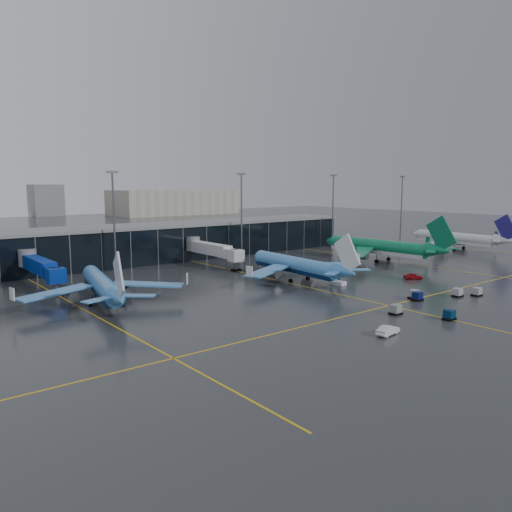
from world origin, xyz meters
TOP-DOWN VIEW (x-y plane):
  - ground at (0.00, 0.00)m, footprint 600.00×600.00m
  - terminal_pier at (0.00, 62.00)m, footprint 142.00×17.00m
  - jet_bridges at (-35.00, 42.99)m, footprint 94.00×27.50m
  - flood_masts at (5.00, 50.00)m, footprint 203.00×0.50m
  - distant_hangars at (49.94, 270.08)m, footprint 260.00×71.00m
  - taxi_lines at (10.00, 10.61)m, footprint 220.00×120.00m
  - airliner_arkefly at (-30.46, 20.03)m, footprint 38.69×42.10m
  - airliner_klm_near at (13.40, 14.12)m, footprint 36.00×40.24m
  - airliner_aer_lingus at (52.17, 20.61)m, footprint 40.23×45.29m
  - airliner_ba at (94.80, 20.84)m, footprint 38.08×42.50m
  - baggage_carts at (18.20, -19.52)m, footprint 27.01×14.28m
  - mobile_airstair at (17.17, 3.98)m, footprint 2.76×3.56m
  - service_van_red at (35.68, -2.83)m, footprint 4.61×3.94m
  - service_van_white at (-5.04, -25.99)m, footprint 4.64×2.08m

SIDE VIEW (x-z plane):
  - ground at x=0.00m, z-range 0.00..0.00m
  - taxi_lines at x=10.00m, z-range 0.00..0.02m
  - service_van_white at x=-5.04m, z-range 0.00..1.48m
  - service_van_red at x=35.68m, z-range 0.00..1.49m
  - baggage_carts at x=18.20m, z-range -0.09..1.61m
  - mobile_airstair at x=17.17m, z-range -0.95..2.49m
  - jet_bridges at x=-35.00m, z-range 0.95..8.15m
  - terminal_pier at x=0.00m, z-range 0.07..10.77m
  - airliner_arkefly at x=-30.46m, z-range 0.00..11.14m
  - airliner_klm_near at x=13.40m, z-range 0.00..11.61m
  - airliner_ba at x=94.80m, z-range 0.00..12.21m
  - airliner_aer_lingus at x=52.17m, z-range 0.00..13.39m
  - distant_hangars at x=49.94m, z-range -2.21..19.79m
  - flood_masts at x=5.00m, z-range 1.06..26.56m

